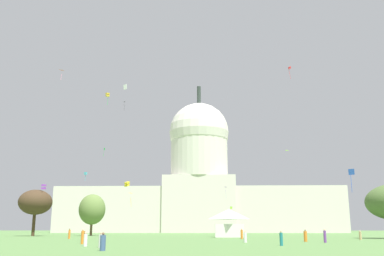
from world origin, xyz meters
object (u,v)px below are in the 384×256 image
Objects in this scene: kite_pink_high at (62,71)px; person_white_front_center at (245,237)px; kite_orange_low at (132,196)px; kite_violet_low at (225,189)px; person_orange_edge_west at (242,234)px; kite_violet_low_b at (44,187)px; person_tan_back_left at (360,236)px; person_orange_edge_east at (69,234)px; person_black_near_tree_east at (85,237)px; kite_lime_mid at (285,152)px; kite_green_mid at (104,150)px; kite_white_mid at (125,87)px; kite_red_high at (290,68)px; event_tent at (229,223)px; kite_lime_low at (231,209)px; person_teal_back_right at (281,239)px; person_orange_front_right at (83,237)px; tree_west_near at (35,202)px; person_white_mid_left at (86,240)px; kite_yellow_low at (127,184)px; kite_black_high at (123,103)px; kite_cyan_low at (86,174)px; kite_blue_low at (351,174)px; tree_west_far at (92,209)px; person_denim_deep_crowd at (103,243)px; person_orange_mid_right at (305,236)px; person_white_aisle_center at (101,241)px; kite_gold_high at (108,95)px; person_purple_mid_center at (325,236)px; capitol_building at (199,187)px.

person_white_front_center is at bearing -88.28° from kite_pink_high.
kite_violet_low is at bearing -24.53° from kite_orange_low.
kite_violet_low_b is at bearing -105.23° from person_orange_edge_west.
person_tan_back_left is at bearing -64.35° from kite_pink_high.
person_black_near_tree_east is at bearing -79.83° from person_orange_edge_east.
kite_violet_low_b is at bearing -11.12° from kite_lime_mid.
kite_green_mid is 2.72× the size of kite_lime_mid.
kite_red_high is at bearing 115.85° from kite_white_mid.
person_orange_edge_west is at bearing -84.51° from event_tent.
kite_lime_low is 1.13× the size of kite_violet_low.
kite_violet_low_b is (-45.70, 51.43, 10.51)m from person_teal_back_right.
person_orange_edge_east reaches higher than person_orange_front_right.
kite_violet_low is at bearing 145.00° from kite_white_mid.
kite_lime_low is at bearing -171.23° from person_white_front_center.
tree_west_near is 68.99m from person_white_mid_left.
kite_violet_low_b is at bearing -122.66° from person_white_front_center.
person_orange_edge_east is (-32.56, 30.77, 0.11)m from person_teal_back_right.
kite_violet_low_b is (-16.62, -14.66, -2.04)m from kite_yellow_low.
tree_west_near is 9.07× the size of kite_lime_mid.
person_orange_front_right is at bearing -9.07° from kite_black_high.
kite_yellow_low is at bearing -13.95° from kite_cyan_low.
kite_white_mid is at bearing -162.31° from kite_blue_low.
person_orange_edge_west is at bearing -84.06° from person_white_mid_left.
kite_white_mid is at bearing -14.93° from kite_violet_low_b.
kite_green_mid reaches higher than tree_west_far.
kite_blue_low is 0.87× the size of kite_red_high.
tree_west_far is at bearing 177.26° from kite_orange_low.
person_orange_front_right is 131.95m from kite_black_high.
person_black_near_tree_east is 113.38m from kite_lime_low.
kite_black_high is 83.74m from kite_violet_low_b.
person_orange_edge_east is 0.53× the size of kite_green_mid.
kite_lime_low is 1.22× the size of kite_orange_low.
kite_violet_low is 3.14× the size of kite_white_mid.
person_orange_edge_east is 107.26m from kite_black_high.
kite_pink_high is (-24.91, 57.56, 36.87)m from person_denim_deep_crowd.
person_orange_mid_right is at bearing -73.57° from event_tent.
person_orange_edge_west is 49.62m from kite_violet_low_b.
person_white_front_center is at bearing 7.06° from person_orange_edge_west.
person_denim_deep_crowd is (-22.35, -26.28, -0.08)m from person_orange_mid_right.
person_white_aisle_center is (14.47, -36.28, -0.18)m from person_orange_edge_east.
tree_west_near is 62.03m from person_orange_front_right.
kite_black_high is (-24.46, 129.65, 52.01)m from person_white_aisle_center.
person_denim_deep_crowd is 78.81m from kite_gold_high.
kite_black_high is at bearing -149.81° from person_white_front_center.
person_orange_edge_east is at bearing -123.49° from kite_gold_high.
tree_west_near is at bearing 169.06° from person_purple_mid_center.
capitol_building is at bearing 109.86° from kite_black_high.
kite_white_mid is at bearing 54.37° from person_teal_back_right.
kite_white_mid reaches higher than person_orange_mid_right.
kite_gold_high is (9.46, -17.26, 18.09)m from kite_cyan_low.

